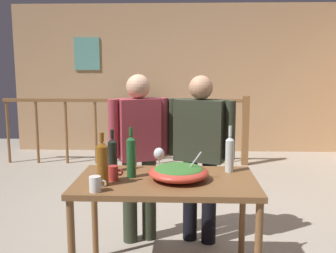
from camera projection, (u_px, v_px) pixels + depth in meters
The scene contains 17 objects.
ground_plane at pixel (180, 221), 4.01m from camera, with size 8.79×8.79×0.00m, color #9E9384.
back_wall at pixel (182, 79), 7.14m from camera, with size 6.16×0.10×2.68m, color tan.
framed_picture at pixel (87, 54), 7.07m from camera, with size 0.47×0.03×0.58m, color #5A9A8F.
stair_railing at pixel (156, 122), 6.23m from camera, with size 3.94×0.10×1.11m.
tv_console at pixel (142, 139), 6.99m from camera, with size 0.90×0.40×0.54m, color #38281E.
flat_screen_tv at pixel (141, 111), 6.87m from camera, with size 0.54×0.12×0.43m.
serving_table at pixel (166, 190), 2.80m from camera, with size 1.29×0.75×0.79m.
salad_bowl at pixel (179, 172), 2.76m from camera, with size 0.43×0.43×0.22m.
wine_glass at pixel (159, 155), 3.00m from camera, with size 0.08×0.08×0.18m.
wine_bottle_dark at pixel (113, 154), 2.97m from camera, with size 0.07×0.07×0.32m.
wine_bottle_green at pixel (131, 156), 2.81m from camera, with size 0.07×0.07×0.37m.
wine_bottle_clear at pixel (230, 153), 2.96m from camera, with size 0.07×0.07×0.35m.
wine_bottle_amber at pixel (102, 163), 2.62m from camera, with size 0.08×0.08×0.36m.
mug_red at pixel (113, 173), 2.75m from camera, with size 0.11×0.07×0.10m.
mug_white at pixel (95, 184), 2.50m from camera, with size 0.11×0.08×0.10m.
person_standing_left at pixel (139, 146), 3.46m from camera, with size 0.51×0.33×1.52m.
person_standing_right at pixel (200, 146), 3.44m from camera, with size 0.59×0.36×1.51m.
Camera 1 is at (0.02, -3.81, 1.60)m, focal length 41.60 mm.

